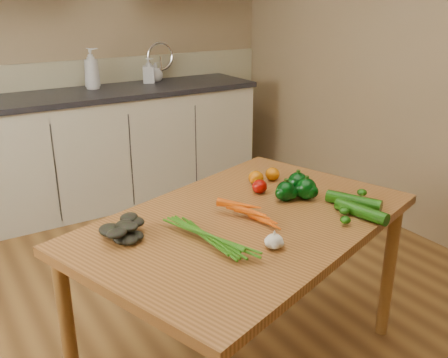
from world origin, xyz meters
TOP-DOWN VIEW (x-y plane):
  - room at (0.00, 0.17)m, footprint 4.04×5.04m
  - counter_run at (0.21, 2.19)m, footprint 2.84×0.64m
  - table at (0.22, -0.00)m, footprint 1.58×1.27m
  - soap_bottle_a at (0.37, 2.29)m, footprint 0.16×0.16m
  - soap_bottle_b at (0.84, 2.31)m, footprint 0.12×0.12m
  - soap_bottle_c at (0.92, 2.35)m, footprint 0.15×0.15m
  - carrot_bunch at (0.15, -0.06)m, footprint 0.30×0.27m
  - leafy_greens at (-0.26, 0.10)m, footprint 0.20×0.18m
  - garlic_bulb at (0.16, -0.27)m, footprint 0.07×0.07m
  - pepper_a at (0.47, 0.06)m, footprint 0.09×0.09m
  - pepper_b at (0.58, 0.10)m, footprint 0.10×0.10m
  - pepper_c at (0.56, 0.02)m, footprint 0.09×0.09m
  - tomato_a at (0.43, 0.19)m, footprint 0.07×0.07m
  - tomato_b at (0.48, 0.29)m, footprint 0.07×0.07m
  - tomato_c at (0.58, 0.29)m, footprint 0.07×0.07m
  - zucchini_a at (0.67, -0.15)m, footprint 0.15×0.23m
  - zucchini_b at (0.62, -0.25)m, footprint 0.10×0.23m

SIDE VIEW (x-z plane):
  - counter_run at x=0.21m, z-range -0.11..1.03m
  - table at x=0.22m, z-range 0.29..1.02m
  - zucchini_b at x=0.62m, z-range 0.74..0.79m
  - zucchini_a at x=0.67m, z-range 0.74..0.79m
  - garlic_bulb at x=0.16m, z-range 0.74..0.79m
  - tomato_c at x=0.58m, z-range 0.74..0.80m
  - tomato_a at x=0.43m, z-range 0.74..0.80m
  - tomato_b at x=0.48m, z-range 0.74..0.80m
  - carrot_bunch at x=0.15m, z-range 0.74..0.81m
  - pepper_a at x=0.47m, z-range 0.74..0.82m
  - pepper_c at x=0.56m, z-range 0.74..0.83m
  - pepper_b at x=0.58m, z-range 0.74..0.83m
  - leafy_greens at x=-0.26m, z-range 0.74..0.84m
  - soap_bottle_c at x=0.92m, z-range 0.90..1.05m
  - soap_bottle_b at x=0.84m, z-range 0.90..1.10m
  - soap_bottle_a at x=0.37m, z-range 0.90..1.21m
  - room at x=0.00m, z-range -0.07..2.57m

